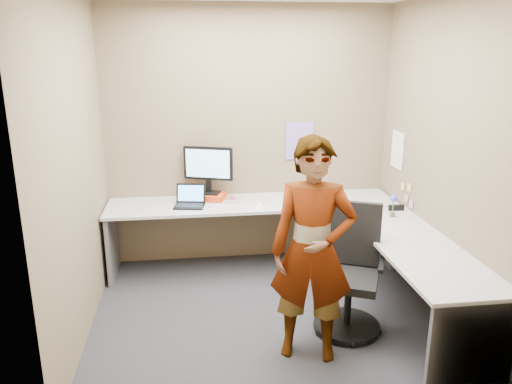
{
  "coord_description": "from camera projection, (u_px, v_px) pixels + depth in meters",
  "views": [
    {
      "loc": [
        -0.6,
        -3.89,
        2.27
      ],
      "look_at": [
        -0.06,
        0.25,
        1.05
      ],
      "focal_mm": 35.0,
      "sensor_mm": 36.0,
      "label": 1
    }
  ],
  "objects": [
    {
      "name": "sticky_note_a",
      "position": [
        409.0,
        187.0,
        4.86
      ],
      "size": [
        0.01,
        0.07,
        0.07
      ],
      "primitive_type": "cube",
      "color": "#F2E059",
      "rests_on": "wall_right"
    },
    {
      "name": "trackball_mouse",
      "position": [
        232.0,
        200.0,
        5.11
      ],
      "size": [
        0.12,
        0.08,
        0.07
      ],
      "color": "#B7B7BC",
      "rests_on": "desk"
    },
    {
      "name": "wall_left",
      "position": [
        76.0,
        171.0,
        3.85
      ],
      "size": [
        0.0,
        2.7,
        2.7
      ],
      "primitive_type": "plane",
      "rotation": [
        1.57,
        0.0,
        1.57
      ],
      "color": "brown",
      "rests_on": "ground"
    },
    {
      "name": "monitor",
      "position": [
        208.0,
        166.0,
        5.15
      ],
      "size": [
        0.5,
        0.23,
        0.49
      ],
      "rotation": [
        0.0,
        0.0,
        -0.33
      ],
      "color": "black",
      "rests_on": "paper_ream"
    },
    {
      "name": "desk",
      "position": [
        307.0,
        233.0,
        4.68
      ],
      "size": [
        2.98,
        2.58,
        0.73
      ],
      "color": "#A3A3A3",
      "rests_on": "ground"
    },
    {
      "name": "laptop",
      "position": [
        190.0,
        200.0,
        5.01
      ],
      "size": [
        0.33,
        0.29,
        0.21
      ],
      "rotation": [
        0.0,
        0.0,
        -0.17
      ],
      "color": "black",
      "rests_on": "desk"
    },
    {
      "name": "ground",
      "position": [
        266.0,
        313.0,
        4.42
      ],
      "size": [
        3.0,
        3.0,
        0.0
      ],
      "primitive_type": "plane",
      "color": "#232327",
      "rests_on": "ground"
    },
    {
      "name": "paper_ream",
      "position": [
        209.0,
        196.0,
        5.22
      ],
      "size": [
        0.38,
        0.33,
        0.06
      ],
      "primitive_type": "cube",
      "rotation": [
        0.0,
        0.0,
        -0.33
      ],
      "color": "red",
      "rests_on": "desk"
    },
    {
      "name": "calendar_purple",
      "position": [
        300.0,
        141.0,
        5.35
      ],
      "size": [
        0.3,
        0.01,
        0.4
      ],
      "primitive_type": "cube",
      "color": "#846BB7",
      "rests_on": "wall_back"
    },
    {
      "name": "wall_back",
      "position": [
        249.0,
        137.0,
        5.28
      ],
      "size": [
        3.0,
        0.0,
        3.0
      ],
      "primitive_type": "plane",
      "rotation": [
        1.57,
        0.0,
        0.0
      ],
      "color": "brown",
      "rests_on": "ground"
    },
    {
      "name": "sticky_note_c",
      "position": [
        411.0,
        204.0,
        4.84
      ],
      "size": [
        0.01,
        0.07,
        0.07
      ],
      "primitive_type": "cube",
      "color": "pink",
      "rests_on": "wall_right"
    },
    {
      "name": "wall_right",
      "position": [
        442.0,
        160.0,
        4.23
      ],
      "size": [
        0.0,
        2.7,
        2.7
      ],
      "primitive_type": "plane",
      "rotation": [
        1.57,
        0.0,
        -1.57
      ],
      "color": "brown",
      "rests_on": "ground"
    },
    {
      "name": "sticky_note_d",
      "position": [
        403.0,
        186.0,
        5.01
      ],
      "size": [
        0.01,
        0.07,
        0.07
      ],
      "primitive_type": "cube",
      "color": "#F2E059",
      "rests_on": "wall_right"
    },
    {
      "name": "flower",
      "position": [
        393.0,
        202.0,
        4.66
      ],
      "size": [
        0.07,
        0.07,
        0.22
      ],
      "color": "brown",
      "rests_on": "desk"
    },
    {
      "name": "person",
      "position": [
        313.0,
        251.0,
        3.62
      ],
      "size": [
        0.7,
        0.55,
        1.69
      ],
      "primitive_type": "imported",
      "rotation": [
        0.0,
        0.0,
        -0.27
      ],
      "color": "#999399",
      "rests_on": "ground"
    },
    {
      "name": "origami",
      "position": [
        259.0,
        204.0,
        4.97
      ],
      "size": [
        0.1,
        0.1,
        0.06
      ],
      "primitive_type": "cone",
      "color": "white",
      "rests_on": "desk"
    },
    {
      "name": "sticky_note_b",
      "position": [
        406.0,
        199.0,
        4.95
      ],
      "size": [
        0.01,
        0.07,
        0.07
      ],
      "primitive_type": "cube",
      "color": "pink",
      "rests_on": "wall_right"
    },
    {
      "name": "calendar_white",
      "position": [
        397.0,
        150.0,
        5.11
      ],
      "size": [
        0.01,
        0.28,
        0.38
      ],
      "primitive_type": "cube",
      "color": "white",
      "rests_on": "wall_right"
    },
    {
      "name": "office_chair",
      "position": [
        350.0,
        280.0,
        4.1
      ],
      "size": [
        0.6,
        0.61,
        1.03
      ],
      "rotation": [
        0.0,
        0.0,
        -0.43
      ],
      "color": "black",
      "rests_on": "ground"
    },
    {
      "name": "stapler",
      "position": [
        396.0,
        208.0,
        4.87
      ],
      "size": [
        0.15,
        0.05,
        0.05
      ],
      "primitive_type": "cube",
      "rotation": [
        0.0,
        0.0,
        -0.05
      ],
      "color": "black",
      "rests_on": "desk"
    }
  ]
}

